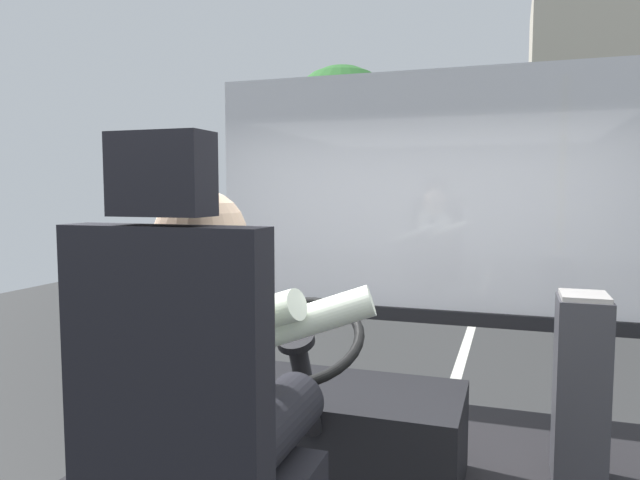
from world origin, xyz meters
name	(u,v)px	position (x,y,z in m)	size (l,w,h in m)	color
ground	(479,305)	(0.00, 8.80, -0.02)	(18.00, 44.00, 0.06)	#303030
driver_seat	(193,461)	(-0.18, -0.63, 1.38)	(0.48, 0.48, 1.38)	black
bus_driver	(217,374)	(-0.18, -0.50, 1.56)	(0.75, 0.55, 0.74)	black
steering_console	(333,429)	(-0.18, 0.52, 1.00)	(1.10, 0.98, 0.85)	black
fare_box	(581,389)	(0.83, 0.82, 1.19)	(0.21, 0.26, 0.82)	#333338
windshield_panel	(417,225)	(0.00, 1.62, 1.82)	(2.50, 0.08, 1.48)	silver
street_tree	(342,127)	(-3.20, 10.94, 3.45)	(2.68, 2.68, 4.81)	#4C3828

